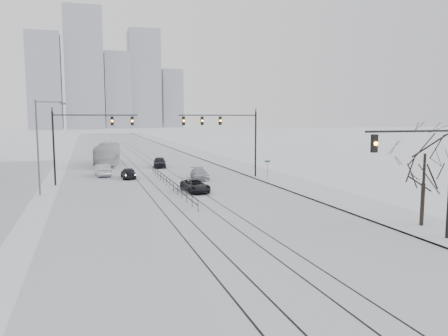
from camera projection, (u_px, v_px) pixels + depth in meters
ground at (312, 309)px, 16.88m from camera, size 500.00×500.00×0.00m
road at (137, 161)px, 73.71m from camera, size 22.00×260.00×0.02m
sidewalk_east at (214, 158)px, 77.73m from camera, size 5.00×260.00×0.16m
curb at (201, 159)px, 77.00m from camera, size 0.10×260.00×0.12m
tram_rails at (155, 176)px, 54.76m from camera, size 5.30×180.00×0.01m
skyline at (106, 80)px, 273.99m from camera, size 96.00×48.00×72.00m
traffic_mast_near at (429, 166)px, 25.25m from camera, size 6.10×0.37×7.00m
traffic_mast_ne at (229, 131)px, 51.79m from camera, size 9.60×0.37×8.00m
traffic_mast_nw at (82, 134)px, 47.78m from camera, size 9.10×0.37×8.00m
street_light_west at (41, 140)px, 41.04m from camera, size 2.73×0.25×9.00m
bare_tree at (425, 161)px, 28.82m from camera, size 4.40×4.40×6.10m
median_fence at (170, 184)px, 45.23m from camera, size 0.06×24.00×1.00m
street_sign at (267, 167)px, 50.52m from camera, size 0.70×0.06×2.40m
sedan_sb_inner at (128, 173)px, 52.52m from camera, size 1.68×3.98×1.34m
sedan_sb_outer at (102, 170)px, 54.67m from camera, size 2.07×4.74×1.52m
sedan_nb_front at (195, 186)px, 43.06m from camera, size 2.40×4.63×1.25m
sedan_nb_right at (200, 174)px, 51.87m from camera, size 2.10×4.50×1.27m
sedan_nb_far at (160, 162)px, 64.06m from camera, size 2.43×4.70×1.53m
box_truck at (107, 154)px, 67.05m from camera, size 4.53×12.18×3.31m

